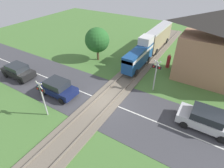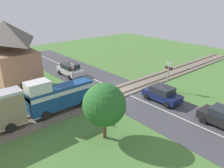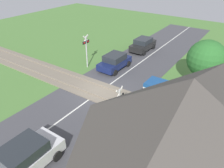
% 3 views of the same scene
% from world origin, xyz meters
% --- Properties ---
extents(ground_plane, '(60.00, 60.00, 0.00)m').
position_xyz_m(ground_plane, '(0.00, 0.00, 0.00)').
color(ground_plane, '#4C7A38').
extents(road_surface, '(48.00, 6.40, 0.02)m').
position_xyz_m(road_surface, '(0.00, 0.00, 0.01)').
color(road_surface, '#424247').
rests_on(road_surface, ground_plane).
extents(track_bed, '(2.80, 48.00, 0.24)m').
position_xyz_m(track_bed, '(0.00, 0.00, 0.07)').
color(track_bed, '#756B5B').
rests_on(track_bed, ground_plane).
extents(car_near_crossing, '(3.77, 1.92, 1.54)m').
position_xyz_m(car_near_crossing, '(-4.41, -1.44, 0.80)').
color(car_near_crossing, '#141E4C').
rests_on(car_near_crossing, ground_plane).
extents(car_far_side, '(4.03, 2.02, 1.58)m').
position_xyz_m(car_far_side, '(8.20, 1.44, 0.82)').
color(car_far_side, silver).
rests_on(car_far_side, ground_plane).
extents(car_behind_queue, '(3.85, 1.86, 1.51)m').
position_xyz_m(car_behind_queue, '(-10.44, -1.44, 0.79)').
color(car_behind_queue, black).
rests_on(car_behind_queue, ground_plane).
extents(crossing_signal_west_approach, '(0.90, 0.18, 3.34)m').
position_xyz_m(crossing_signal_west_approach, '(-3.17, -3.96, 2.13)').
color(crossing_signal_west_approach, '#B7B7B7').
rests_on(crossing_signal_west_approach, ground_plane).
extents(crossing_signal_east_approach, '(0.90, 0.18, 3.34)m').
position_xyz_m(crossing_signal_east_approach, '(3.17, 3.96, 2.13)').
color(crossing_signal_east_approach, '#B7B7B7').
rests_on(crossing_signal_east_approach, ground_plane).
extents(pedestrian_by_station, '(0.43, 0.43, 1.75)m').
position_xyz_m(pedestrian_by_station, '(2.99, 9.42, 0.80)').
color(pedestrian_by_station, '#B2282D').
rests_on(pedestrian_by_station, ground_plane).
extents(tree_roadside_hedge, '(3.05, 3.05, 4.21)m').
position_xyz_m(tree_roadside_hedge, '(-5.44, 6.65, 2.68)').
color(tree_roadside_hedge, brown).
rests_on(tree_roadside_hedge, ground_plane).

